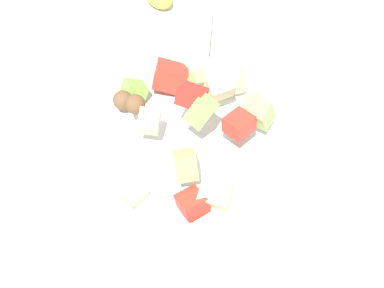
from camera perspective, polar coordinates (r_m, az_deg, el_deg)
ground_plane at (r=0.65m, az=0.39°, el=-2.24°), size 2.40×2.40×0.00m
placemat at (r=0.64m, az=0.39°, el=-2.08°), size 0.49×0.31×0.01m
salad_bowl at (r=0.60m, az=-0.01°, el=-0.35°), size 0.27×0.27×0.13m
serving_spoon at (r=0.77m, az=1.21°, el=9.65°), size 0.20×0.10×0.01m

